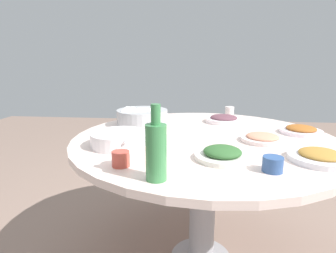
% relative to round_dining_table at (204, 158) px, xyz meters
% --- Properties ---
extents(round_dining_table, '(1.36, 1.36, 0.76)m').
position_rel_round_dining_table_xyz_m(round_dining_table, '(0.00, 0.00, 0.00)').
color(round_dining_table, '#99999E').
rests_on(round_dining_table, ground).
extents(rice_bowl, '(0.31, 0.31, 0.11)m').
position_rel_round_dining_table_xyz_m(rice_bowl, '(-0.37, 0.22, 0.17)').
color(rice_bowl, '#B2B5BA').
rests_on(rice_bowl, round_dining_table).
extents(soup_bowl, '(0.26, 0.26, 0.06)m').
position_rel_round_dining_table_xyz_m(soup_bowl, '(-0.40, -0.20, 0.15)').
color(soup_bowl, white).
rests_on(soup_bowl, round_dining_table).
extents(dish_shrimp, '(0.21, 0.21, 0.04)m').
position_rel_round_dining_table_xyz_m(dish_shrimp, '(0.28, -0.06, 0.14)').
color(dish_shrimp, silver).
rests_on(dish_shrimp, round_dining_table).
extents(dish_tofu_braise, '(0.25, 0.25, 0.05)m').
position_rel_round_dining_table_xyz_m(dish_tofu_braise, '(0.44, -0.32, 0.14)').
color(dish_tofu_braise, white).
rests_on(dish_tofu_braise, round_dining_table).
extents(dish_greens, '(0.22, 0.22, 0.05)m').
position_rel_round_dining_table_xyz_m(dish_greens, '(0.06, -0.33, 0.14)').
color(dish_greens, white).
rests_on(dish_greens, round_dining_table).
extents(dish_stirfry, '(0.22, 0.22, 0.04)m').
position_rel_round_dining_table_xyz_m(dish_stirfry, '(0.52, 0.12, 0.14)').
color(dish_stirfry, white).
rests_on(dish_stirfry, round_dining_table).
extents(dish_eggplant, '(0.23, 0.23, 0.05)m').
position_rel_round_dining_table_xyz_m(dish_eggplant, '(0.13, 0.36, 0.14)').
color(dish_eggplant, white).
rests_on(dish_eggplant, round_dining_table).
extents(green_bottle, '(0.07, 0.07, 0.25)m').
position_rel_round_dining_table_xyz_m(green_bottle, '(-0.18, -0.55, 0.22)').
color(green_bottle, '#3D864B').
rests_on(green_bottle, round_dining_table).
extents(tea_cup_near, '(0.06, 0.06, 0.07)m').
position_rel_round_dining_table_xyz_m(tea_cup_near, '(0.19, 0.56, 0.16)').
color(tea_cup_near, silver).
rests_on(tea_cup_near, round_dining_table).
extents(tea_cup_far, '(0.07, 0.07, 0.05)m').
position_rel_round_dining_table_xyz_m(tea_cup_far, '(0.22, -0.45, 0.15)').
color(tea_cup_far, '#31528B').
rests_on(tea_cup_far, round_dining_table).
extents(tea_cup_side, '(0.07, 0.07, 0.06)m').
position_rel_round_dining_table_xyz_m(tea_cup_side, '(-0.32, -0.45, 0.15)').
color(tea_cup_side, '#CD4B3D').
rests_on(tea_cup_side, round_dining_table).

